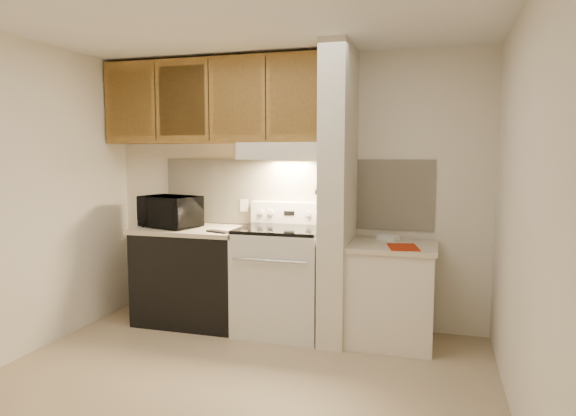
% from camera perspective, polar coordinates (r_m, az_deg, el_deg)
% --- Properties ---
extents(floor, '(3.60, 3.60, 0.00)m').
position_cam_1_polar(floor, '(3.78, -6.15, -19.07)').
color(floor, tan).
rests_on(floor, ground).
extents(ceiling, '(3.60, 3.60, 0.00)m').
position_cam_1_polar(ceiling, '(3.54, -6.65, 20.70)').
color(ceiling, white).
rests_on(ceiling, wall_back).
extents(wall_back, '(3.60, 2.50, 0.02)m').
position_cam_1_polar(wall_back, '(4.85, 0.46, 1.90)').
color(wall_back, silver).
rests_on(wall_back, floor).
extents(wall_left, '(0.02, 3.00, 2.50)m').
position_cam_1_polar(wall_left, '(4.46, -28.27, 0.79)').
color(wall_left, silver).
rests_on(wall_left, floor).
extents(wall_right, '(0.02, 3.00, 2.50)m').
position_cam_1_polar(wall_right, '(3.21, 24.74, -0.84)').
color(wall_right, silver).
rests_on(wall_right, floor).
extents(backsplash, '(2.60, 0.02, 0.63)m').
position_cam_1_polar(backsplash, '(4.84, 0.43, 1.72)').
color(backsplash, beige).
rests_on(backsplash, wall_back).
extents(range_body, '(0.76, 0.65, 0.92)m').
position_cam_1_polar(range_body, '(4.65, -0.72, -8.15)').
color(range_body, silver).
rests_on(range_body, floor).
extents(oven_window, '(0.50, 0.01, 0.30)m').
position_cam_1_polar(oven_window, '(4.35, -1.96, -8.62)').
color(oven_window, black).
rests_on(oven_window, range_body).
extents(oven_handle, '(0.65, 0.02, 0.02)m').
position_cam_1_polar(oven_handle, '(4.27, -2.13, -5.89)').
color(oven_handle, silver).
rests_on(oven_handle, range_body).
extents(cooktop, '(0.74, 0.64, 0.03)m').
position_cam_1_polar(cooktop, '(4.56, -0.73, -2.35)').
color(cooktop, black).
rests_on(cooktop, range_body).
extents(range_backguard, '(0.76, 0.08, 0.20)m').
position_cam_1_polar(range_backguard, '(4.82, 0.27, -0.52)').
color(range_backguard, silver).
rests_on(range_backguard, range_body).
extents(range_display, '(0.10, 0.01, 0.04)m').
position_cam_1_polar(range_display, '(4.78, 0.13, -0.58)').
color(range_display, black).
rests_on(range_display, range_backguard).
extents(range_knob_left_outer, '(0.05, 0.02, 0.05)m').
position_cam_1_polar(range_knob_left_outer, '(4.86, -3.05, -0.47)').
color(range_knob_left_outer, silver).
rests_on(range_knob_left_outer, range_backguard).
extents(range_knob_left_inner, '(0.05, 0.02, 0.05)m').
position_cam_1_polar(range_knob_left_inner, '(4.83, -1.93, -0.51)').
color(range_knob_left_inner, silver).
rests_on(range_knob_left_inner, range_backguard).
extents(range_knob_right_inner, '(0.05, 0.02, 0.05)m').
position_cam_1_polar(range_knob_right_inner, '(4.73, 2.21, -0.65)').
color(range_knob_right_inner, silver).
rests_on(range_knob_right_inner, range_backguard).
extents(range_knob_right_outer, '(0.05, 0.02, 0.05)m').
position_cam_1_polar(range_knob_right_outer, '(4.70, 3.39, -0.69)').
color(range_knob_right_outer, silver).
rests_on(range_knob_right_outer, range_backguard).
extents(dishwasher_front, '(1.00, 0.63, 0.87)m').
position_cam_1_polar(dishwasher_front, '(4.99, -10.47, -7.56)').
color(dishwasher_front, black).
rests_on(dishwasher_front, floor).
extents(left_countertop, '(1.04, 0.67, 0.04)m').
position_cam_1_polar(left_countertop, '(4.90, -10.58, -2.39)').
color(left_countertop, beige).
rests_on(left_countertop, dishwasher_front).
extents(spoon_rest, '(0.24, 0.15, 0.02)m').
position_cam_1_polar(spoon_rest, '(4.57, -7.73, -2.61)').
color(spoon_rest, black).
rests_on(spoon_rest, left_countertop).
extents(teal_jar, '(0.11, 0.11, 0.11)m').
position_cam_1_polar(teal_jar, '(4.86, -12.40, -1.62)').
color(teal_jar, '#235A55').
rests_on(teal_jar, left_countertop).
extents(outlet, '(0.08, 0.01, 0.12)m').
position_cam_1_polar(outlet, '(5.00, -4.92, 0.28)').
color(outlet, silver).
rests_on(outlet, backsplash).
extents(microwave, '(0.61, 0.49, 0.30)m').
position_cam_1_polar(microwave, '(4.97, -12.98, -0.39)').
color(microwave, black).
rests_on(microwave, left_countertop).
extents(partition_pillar, '(0.22, 0.70, 2.50)m').
position_cam_1_polar(partition_pillar, '(4.40, 5.62, 1.43)').
color(partition_pillar, beige).
rests_on(partition_pillar, floor).
extents(pillar_trim, '(0.01, 0.70, 0.04)m').
position_cam_1_polar(pillar_trim, '(4.42, 4.14, 2.12)').
color(pillar_trim, olive).
rests_on(pillar_trim, partition_pillar).
extents(knife_strip, '(0.02, 0.42, 0.04)m').
position_cam_1_polar(knife_strip, '(4.37, 3.93, 2.34)').
color(knife_strip, black).
rests_on(knife_strip, partition_pillar).
extents(knife_blade_a, '(0.01, 0.03, 0.16)m').
position_cam_1_polar(knife_blade_a, '(4.23, 3.33, 0.86)').
color(knife_blade_a, silver).
rests_on(knife_blade_a, knife_strip).
extents(knife_handle_a, '(0.02, 0.02, 0.10)m').
position_cam_1_polar(knife_handle_a, '(4.22, 3.35, 2.89)').
color(knife_handle_a, black).
rests_on(knife_handle_a, knife_strip).
extents(knife_blade_b, '(0.01, 0.04, 0.18)m').
position_cam_1_polar(knife_blade_b, '(4.29, 3.49, 0.80)').
color(knife_blade_b, silver).
rests_on(knife_blade_b, knife_strip).
extents(knife_handle_b, '(0.02, 0.02, 0.10)m').
position_cam_1_polar(knife_handle_b, '(4.30, 3.57, 2.95)').
color(knife_handle_b, black).
rests_on(knife_handle_b, knife_strip).
extents(knife_blade_c, '(0.01, 0.04, 0.20)m').
position_cam_1_polar(knife_blade_c, '(4.37, 3.74, 0.76)').
color(knife_blade_c, silver).
rests_on(knife_blade_c, knife_strip).
extents(knife_handle_c, '(0.02, 0.02, 0.10)m').
position_cam_1_polar(knife_handle_c, '(4.38, 3.82, 3.00)').
color(knife_handle_c, black).
rests_on(knife_handle_c, knife_strip).
extents(knife_blade_d, '(0.01, 0.04, 0.16)m').
position_cam_1_polar(knife_blade_d, '(4.45, 3.97, 1.11)').
color(knife_blade_d, silver).
rests_on(knife_blade_d, knife_strip).
extents(knife_handle_d, '(0.02, 0.02, 0.10)m').
position_cam_1_polar(knife_handle_d, '(4.46, 4.04, 3.06)').
color(knife_handle_d, black).
rests_on(knife_handle_d, knife_strip).
extents(knife_blade_e, '(0.01, 0.04, 0.18)m').
position_cam_1_polar(knife_blade_e, '(4.55, 4.25, 1.10)').
color(knife_blade_e, silver).
rests_on(knife_blade_e, knife_strip).
extents(knife_handle_e, '(0.02, 0.02, 0.10)m').
position_cam_1_polar(knife_handle_e, '(4.51, 4.18, 3.09)').
color(knife_handle_e, black).
rests_on(knife_handle_e, knife_strip).
extents(oven_mitt, '(0.03, 0.10, 0.23)m').
position_cam_1_polar(oven_mitt, '(4.59, 4.39, 0.80)').
color(oven_mitt, slate).
rests_on(oven_mitt, partition_pillar).
extents(right_cab_base, '(0.70, 0.60, 0.81)m').
position_cam_1_polar(right_cab_base, '(4.48, 11.36, -9.55)').
color(right_cab_base, silver).
rests_on(right_cab_base, floor).
extents(right_countertop, '(0.74, 0.64, 0.04)m').
position_cam_1_polar(right_countertop, '(4.39, 11.48, -4.20)').
color(right_countertop, beige).
rests_on(right_countertop, right_cab_base).
extents(red_folder, '(0.29, 0.35, 0.01)m').
position_cam_1_polar(red_folder, '(4.23, 12.67, -4.27)').
color(red_folder, '#A22208').
rests_on(red_folder, right_countertop).
extents(white_box, '(0.20, 0.17, 0.04)m').
position_cam_1_polar(white_box, '(4.56, 11.06, -3.26)').
color(white_box, white).
rests_on(white_box, right_countertop).
extents(range_hood, '(0.78, 0.44, 0.15)m').
position_cam_1_polar(range_hood, '(4.63, -0.28, 6.34)').
color(range_hood, silver).
rests_on(range_hood, upper_cabinets).
extents(hood_lip, '(0.78, 0.04, 0.06)m').
position_cam_1_polar(hood_lip, '(4.43, -1.06, 5.77)').
color(hood_lip, silver).
rests_on(hood_lip, range_hood).
extents(upper_cabinets, '(2.18, 0.33, 0.77)m').
position_cam_1_polar(upper_cabinets, '(4.94, -7.99, 11.62)').
color(upper_cabinets, olive).
rests_on(upper_cabinets, wall_back).
extents(cab_door_a, '(0.46, 0.01, 0.63)m').
position_cam_1_polar(cab_door_a, '(5.19, -17.15, 11.14)').
color(cab_door_a, olive).
rests_on(cab_door_a, upper_cabinets).
extents(cab_gap_a, '(0.01, 0.01, 0.73)m').
position_cam_1_polar(cab_gap_a, '(5.04, -14.52, 11.37)').
color(cab_gap_a, black).
rests_on(cab_gap_a, upper_cabinets).
extents(cab_door_b, '(0.46, 0.01, 0.63)m').
position_cam_1_polar(cab_door_b, '(4.91, -11.73, 11.58)').
color(cab_door_b, olive).
rests_on(cab_door_b, upper_cabinets).
extents(cab_gap_b, '(0.01, 0.01, 0.73)m').
position_cam_1_polar(cab_gap_b, '(4.79, -8.80, 11.78)').
color(cab_gap_b, black).
rests_on(cab_gap_b, upper_cabinets).
extents(cab_door_c, '(0.46, 0.01, 0.63)m').
position_cam_1_polar(cab_door_c, '(4.68, -5.71, 11.95)').
color(cab_door_c, olive).
rests_on(cab_door_c, upper_cabinets).
extents(cab_gap_c, '(0.01, 0.01, 0.73)m').
position_cam_1_polar(cab_gap_c, '(4.59, -2.48, 12.10)').
color(cab_gap_c, black).
rests_on(cab_gap_c, upper_cabinets).
extents(cab_door_d, '(0.46, 0.01, 0.63)m').
position_cam_1_polar(cab_door_d, '(4.51, 0.88, 12.21)').
color(cab_door_d, olive).
rests_on(cab_door_d, upper_cabinets).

